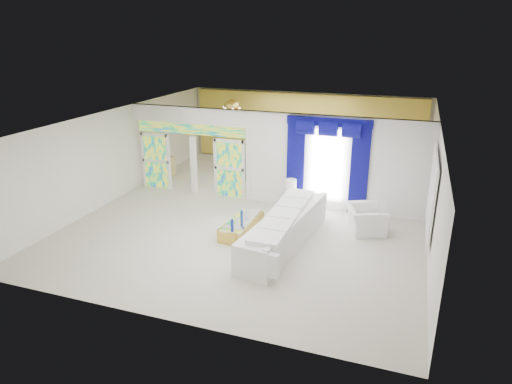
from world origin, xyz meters
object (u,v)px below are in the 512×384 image
at_px(console_table, 299,203).
at_px(grand_piano, 252,158).
at_px(coffee_table, 242,226).
at_px(white_sofa, 285,230).

height_order(console_table, grand_piano, grand_piano).
distance_m(coffee_table, grand_piano, 6.34).
xyz_separation_m(console_table, grand_piano, (-2.98, 3.77, 0.24)).
bearing_deg(coffee_table, console_table, 64.35).
relative_size(white_sofa, grand_piano, 2.47).
relative_size(console_table, grand_piano, 0.68).
bearing_deg(grand_piano, white_sofa, -72.21).
relative_size(white_sofa, coffee_table, 2.41).
relative_size(white_sofa, console_table, 3.62).
bearing_deg(console_table, grand_piano, 128.40).
distance_m(white_sofa, coffee_table, 1.40).
xyz_separation_m(coffee_table, console_table, (1.10, 2.29, -0.00)).
height_order(coffee_table, console_table, same).
bearing_deg(console_table, coffee_table, -115.65).
height_order(white_sofa, coffee_table, white_sofa).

